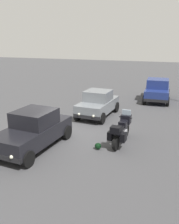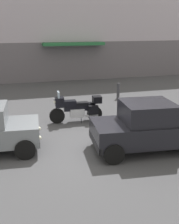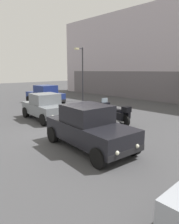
{
  "view_description": "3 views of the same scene",
  "coord_description": "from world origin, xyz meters",
  "px_view_note": "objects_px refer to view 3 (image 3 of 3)",
  "views": [
    {
      "loc": [
        10.44,
        4.86,
        4.57
      ],
      "look_at": [
        -0.34,
        1.21,
        1.13
      ],
      "focal_mm": 39.79,
      "sensor_mm": 36.0,
      "label": 1
    },
    {
      "loc": [
        -2.37,
        -8.37,
        3.99
      ],
      "look_at": [
        0.22,
        0.77,
        1.07
      ],
      "focal_mm": 45.63,
      "sensor_mm": 36.0,
      "label": 2
    },
    {
      "loc": [
        7.32,
        -5.59,
        2.91
      ],
      "look_at": [
        0.68,
        0.67,
        1.05
      ],
      "focal_mm": 32.84,
      "sensor_mm": 36.0,
      "label": 3
    }
  ],
  "objects_px": {
    "motorcycle": "(114,113)",
    "helmet": "(118,128)",
    "car_compact_side": "(45,107)",
    "car_wagon_end": "(89,127)",
    "car_hatchback_near": "(45,95)",
    "streetlamp_curbside": "(82,69)"
  },
  "relations": [
    {
      "from": "motorcycle",
      "to": "helmet",
      "type": "xyz_separation_m",
      "value": [
        0.92,
        -0.79,
        -0.48
      ]
    },
    {
      "from": "car_compact_side",
      "to": "car_wagon_end",
      "type": "xyz_separation_m",
      "value": [
        5.17,
        -1.27,
        0.04
      ]
    },
    {
      "from": "motorcycle",
      "to": "car_wagon_end",
      "type": "distance_m",
      "value": 3.79
    },
    {
      "from": "motorcycle",
      "to": "car_hatchback_near",
      "type": "distance_m",
      "value": 8.67
    },
    {
      "from": "car_hatchback_near",
      "to": "streetlamp_curbside",
      "type": "relative_size",
      "value": 0.79
    },
    {
      "from": "helmet",
      "to": "streetlamp_curbside",
      "type": "height_order",
      "value": "streetlamp_curbside"
    },
    {
      "from": "car_wagon_end",
      "to": "streetlamp_curbside",
      "type": "height_order",
      "value": "streetlamp_curbside"
    },
    {
      "from": "car_wagon_end",
      "to": "helmet",
      "type": "bearing_deg",
      "value": 110.63
    },
    {
      "from": "car_hatchback_near",
      "to": "car_wagon_end",
      "type": "xyz_separation_m",
      "value": [
        10.24,
        -4.35,
        0.0
      ]
    },
    {
      "from": "motorcycle",
      "to": "car_hatchback_near",
      "type": "xyz_separation_m",
      "value": [
        -8.62,
        0.93,
        0.19
      ]
    },
    {
      "from": "helmet",
      "to": "car_compact_side",
      "type": "xyz_separation_m",
      "value": [
        -4.46,
        -1.36,
        0.63
      ]
    },
    {
      "from": "car_compact_side",
      "to": "car_wagon_end",
      "type": "distance_m",
      "value": 5.32
    },
    {
      "from": "car_hatchback_near",
      "to": "streetlamp_curbside",
      "type": "xyz_separation_m",
      "value": [
        0.98,
        3.4,
        2.19
      ]
    },
    {
      "from": "motorcycle",
      "to": "car_hatchback_near",
      "type": "bearing_deg",
      "value": -1.73
    },
    {
      "from": "car_compact_side",
      "to": "car_wagon_end",
      "type": "bearing_deg",
      "value": -8.69
    },
    {
      "from": "car_hatchback_near",
      "to": "car_wagon_end",
      "type": "distance_m",
      "value": 11.13
    },
    {
      "from": "motorcycle",
      "to": "car_wagon_end",
      "type": "bearing_deg",
      "value": 119.85
    },
    {
      "from": "motorcycle",
      "to": "streetlamp_curbside",
      "type": "bearing_deg",
      "value": -25.1
    },
    {
      "from": "helmet",
      "to": "car_wagon_end",
      "type": "distance_m",
      "value": 2.8
    },
    {
      "from": "helmet",
      "to": "car_hatchback_near",
      "type": "xyz_separation_m",
      "value": [
        -9.54,
        1.72,
        0.67
      ]
    },
    {
      "from": "car_hatchback_near",
      "to": "car_compact_side",
      "type": "distance_m",
      "value": 5.94
    },
    {
      "from": "car_hatchback_near",
      "to": "streetlamp_curbside",
      "type": "height_order",
      "value": "streetlamp_curbside"
    }
  ]
}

